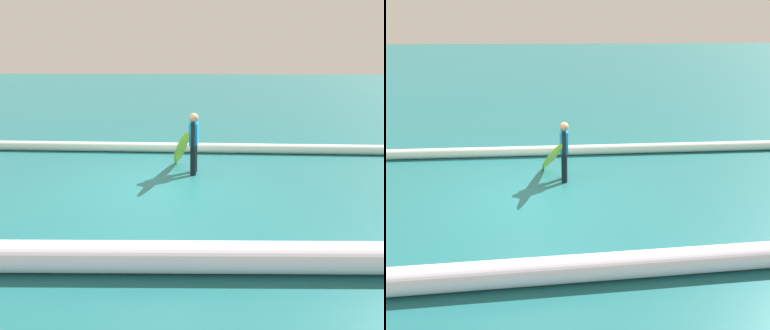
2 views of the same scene
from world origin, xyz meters
The scene contains 5 objects.
ground_plane centered at (0.00, 0.00, 0.00)m, with size 131.91×131.91×0.00m, color #1E656A.
surfer centered at (-0.80, -0.98, 0.82)m, with size 0.22×0.58×1.46m.
surfboard centered at (-0.48, -1.00, 0.59)m, with size 0.69×1.84×1.22m.
wave_crest_foreground centered at (-0.32, -2.97, 0.15)m, with size 0.29×0.29×21.35m, color white.
wave_crest_midground centered at (-2.71, 3.00, 0.21)m, with size 0.41×0.41×16.47m, color white.
Camera 1 is at (-1.27, 7.00, 2.62)m, focal length 32.36 mm.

